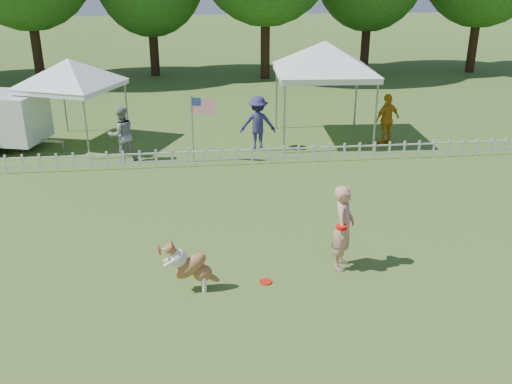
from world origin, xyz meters
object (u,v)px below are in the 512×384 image
(canopy_tent_left, at_px, (73,104))
(spectator_b, at_px, (258,123))
(handler, at_px, (343,227))
(canopy_tent_right, at_px, (323,93))
(spectator_a, at_px, (122,134))
(spectator_c, at_px, (387,119))
(flag_pole, at_px, (193,130))
(frisbee_on_turf, at_px, (266,282))
(dog, at_px, (192,266))

(canopy_tent_left, xyz_separation_m, spectator_b, (6.24, -1.35, -0.53))
(handler, height_order, canopy_tent_right, canopy_tent_right)
(handler, relative_size, canopy_tent_left, 0.63)
(spectator_a, xyz_separation_m, spectator_c, (8.98, 0.78, 0.01))
(canopy_tent_left, bearing_deg, flag_pole, -6.46)
(frisbee_on_turf, relative_size, canopy_tent_right, 0.07)
(canopy_tent_right, height_order, spectator_a, canopy_tent_right)
(canopy_tent_right, distance_m, spectator_b, 2.73)
(canopy_tent_left, distance_m, canopy_tent_right, 8.69)
(spectator_c, bearing_deg, spectator_a, -19.51)
(handler, relative_size, dog, 1.71)
(dog, height_order, frisbee_on_turf, dog)
(canopy_tent_left, relative_size, spectator_b, 1.57)
(handler, xyz_separation_m, canopy_tent_right, (1.63, 9.12, 0.79))
(canopy_tent_left, height_order, spectator_c, canopy_tent_left)
(spectator_a, height_order, spectator_b, spectator_b)
(canopy_tent_right, height_order, spectator_c, canopy_tent_right)
(frisbee_on_turf, height_order, flag_pole, flag_pole)
(spectator_b, relative_size, spectator_c, 1.03)
(dog, bearing_deg, frisbee_on_turf, 2.62)
(spectator_b, bearing_deg, spectator_a, 14.34)
(dog, distance_m, flag_pole, 7.75)
(canopy_tent_left, distance_m, flag_pole, 4.70)
(handler, distance_m, dog, 3.22)
(spectator_a, height_order, spectator_c, spectator_c)
(canopy_tent_left, height_order, canopy_tent_right, canopy_tent_right)
(dog, bearing_deg, handler, 8.32)
(spectator_c, bearing_deg, flag_pole, -15.07)
(frisbee_on_turf, distance_m, spectator_b, 8.72)
(canopy_tent_right, distance_m, flag_pole, 5.07)
(canopy_tent_right, bearing_deg, dog, -112.60)
(canopy_tent_left, xyz_separation_m, flag_pole, (4.04, -2.36, -0.39))
(canopy_tent_left, xyz_separation_m, spectator_c, (10.77, -1.25, -0.56))
(dog, bearing_deg, canopy_tent_left, 109.18)
(frisbee_on_turf, bearing_deg, spectator_a, 114.23)
(frisbee_on_turf, xyz_separation_m, spectator_b, (0.87, 8.62, 0.92))
(spectator_b, bearing_deg, canopy_tent_right, -153.07)
(spectator_a, bearing_deg, dog, 80.88)
(handler, relative_size, canopy_tent_right, 0.54)
(canopy_tent_right, relative_size, spectator_a, 1.91)
(canopy_tent_left, relative_size, flag_pole, 1.36)
(handler, distance_m, spectator_b, 8.21)
(dog, xyz_separation_m, spectator_b, (2.34, 8.74, 0.39))
(canopy_tent_right, xyz_separation_m, spectator_b, (-2.44, -0.95, -0.78))
(frisbee_on_turf, height_order, spectator_a, spectator_a)
(dog, relative_size, frisbee_on_turf, 4.23)
(frisbee_on_turf, distance_m, spectator_c, 10.30)
(canopy_tent_right, height_order, spectator_b, canopy_tent_right)
(frisbee_on_turf, bearing_deg, handler, 15.10)
(dog, xyz_separation_m, canopy_tent_right, (4.77, 9.69, 1.17))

